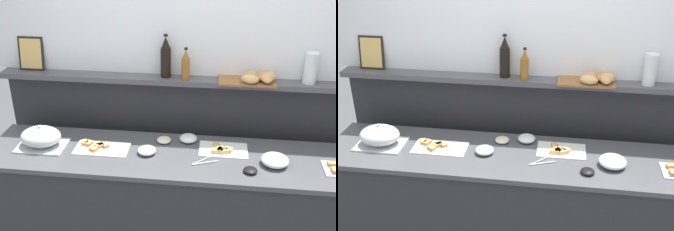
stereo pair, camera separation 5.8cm
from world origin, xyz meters
TOP-DOWN VIEW (x-y plane):
  - ground_plane at (0.00, 0.60)m, footprint 12.00×12.00m
  - buffet_counter at (0.00, 0.00)m, footprint 2.77×0.60m
  - back_ledge_unit at (0.00, 0.48)m, footprint 2.86×0.22m
  - sandwich_platter_side at (-0.60, 0.02)m, footprint 0.38×0.20m
  - sandwich_platter_front at (0.26, 0.09)m, footprint 0.33×0.21m
  - serving_cloche at (-1.02, -0.00)m, footprint 0.34×0.24m
  - glass_bowl_large at (-0.26, -0.01)m, footprint 0.13×0.13m
  - glass_bowl_medium at (0.60, -0.04)m, footprint 0.18×0.18m
  - glass_bowl_small at (0.01, 0.20)m, footprint 0.13×0.13m
  - condiment_bowl_red at (0.43, -0.15)m, footprint 0.09×0.09m
  - condiment_bowl_dark at (-0.16, 0.16)m, footprint 0.10×0.10m
  - serving_tongs at (0.13, -0.07)m, footprint 0.18×0.14m
  - wine_bottle_dark at (-0.18, 0.41)m, footprint 0.08×0.08m
  - vinegar_bottle_amber at (-0.03, 0.37)m, footprint 0.06×0.06m
  - bread_basket at (0.47, 0.37)m, footprint 0.42×0.28m
  - framed_picture at (-1.21, 0.44)m, footprint 0.19×0.05m
  - water_carafe at (0.83, 0.40)m, footprint 0.09×0.09m

SIDE VIEW (x-z plane):
  - ground_plane at x=0.00m, z-range 0.00..0.00m
  - buffet_counter at x=0.00m, z-range 0.00..0.92m
  - back_ledge_unit at x=0.00m, z-range 0.03..1.37m
  - serving_tongs at x=0.13m, z-range 0.92..0.93m
  - sandwich_platter_side at x=-0.60m, z-range 0.91..0.95m
  - sandwich_platter_front at x=0.26m, z-range 0.91..0.95m
  - condiment_bowl_red at x=0.43m, z-range 0.92..0.95m
  - condiment_bowl_dark at x=-0.16m, z-range 0.92..0.96m
  - glass_bowl_small at x=0.01m, z-range 0.92..0.97m
  - glass_bowl_large at x=-0.26m, z-range 0.92..0.97m
  - glass_bowl_medium at x=0.60m, z-range 0.92..0.99m
  - serving_cloche at x=-1.02m, z-range 0.91..1.08m
  - bread_basket at x=0.47m, z-range 1.33..1.41m
  - vinegar_bottle_amber at x=-0.03m, z-range 1.32..1.56m
  - water_carafe at x=0.83m, z-range 1.33..1.56m
  - framed_picture at x=-1.21m, z-range 1.33..1.59m
  - wine_bottle_dark at x=-0.18m, z-range 1.32..1.63m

